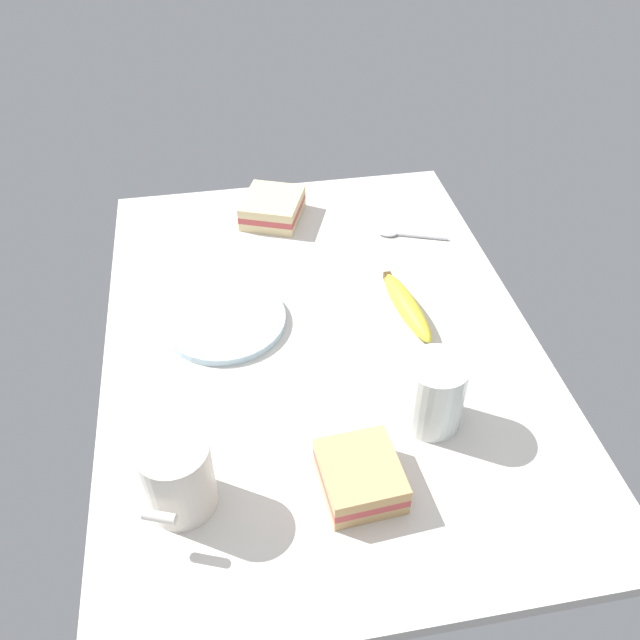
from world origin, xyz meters
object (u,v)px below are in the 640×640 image
(sandwich_main, at_px, (359,476))
(banana, at_px, (407,306))
(spoon, at_px, (401,234))
(glass_of_milk, at_px, (434,397))
(plate_of_food, at_px, (224,320))
(sandwich_side, at_px, (273,208))
(coffee_mug_black, at_px, (178,476))

(sandwich_main, height_order, banana, sandwich_main)
(banana, xyz_separation_m, spoon, (-0.21, 0.05, -0.01))
(sandwich_main, relative_size, spoon, 0.88)
(banana, bearing_deg, spoon, 166.77)
(banana, bearing_deg, glass_of_milk, -7.16)
(plate_of_food, xyz_separation_m, spoon, (-0.18, 0.33, -0.00))
(glass_of_milk, bearing_deg, sandwich_main, -53.76)
(glass_of_milk, relative_size, spoon, 0.84)
(sandwich_main, xyz_separation_m, glass_of_milk, (-0.09, 0.12, 0.02))
(sandwich_side, height_order, banana, sandwich_side)
(plate_of_food, relative_size, banana, 1.12)
(sandwich_side, relative_size, glass_of_milk, 1.37)
(coffee_mug_black, xyz_separation_m, sandwich_side, (-0.59, 0.18, -0.03))
(sandwich_main, bearing_deg, glass_of_milk, 126.24)
(glass_of_milk, bearing_deg, sandwich_side, -164.43)
(plate_of_food, xyz_separation_m, sandwich_main, (0.33, 0.14, 0.02))
(plate_of_food, xyz_separation_m, sandwich_side, (-0.28, 0.11, 0.02))
(sandwich_side, bearing_deg, coffee_mug_black, -16.94)
(spoon, bearing_deg, sandwich_side, -114.30)
(glass_of_milk, distance_m, banana, 0.22)
(sandwich_main, bearing_deg, sandwich_side, -177.29)
(plate_of_food, bearing_deg, sandwich_main, 23.06)
(sandwich_main, distance_m, glass_of_milk, 0.15)
(plate_of_food, height_order, spoon, plate_of_food)
(plate_of_food, height_order, sandwich_main, sandwich_main)
(coffee_mug_black, height_order, sandwich_side, coffee_mug_black)
(glass_of_milk, height_order, banana, glass_of_milk)
(plate_of_food, distance_m, sandwich_main, 0.35)
(glass_of_milk, height_order, spoon, glass_of_milk)
(sandwich_side, xyz_separation_m, spoon, (0.10, 0.22, -0.02))
(sandwich_side, height_order, spoon, sandwich_side)
(banana, bearing_deg, sandwich_main, -25.71)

